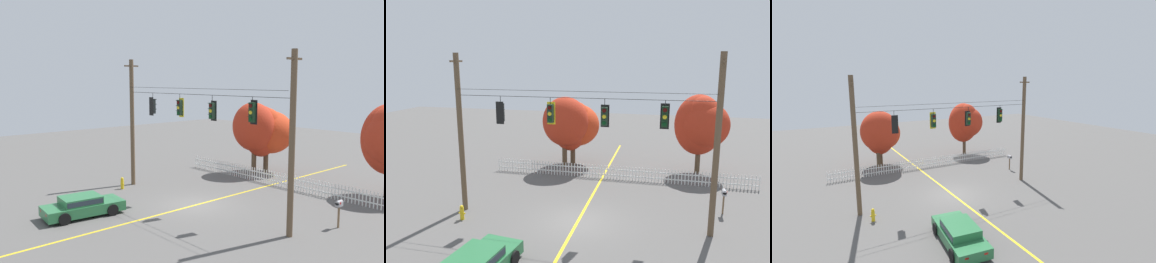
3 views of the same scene
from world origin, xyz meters
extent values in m
plane|color=#565451|center=(0.00, 0.00, 0.00)|extent=(80.00, 80.00, 0.00)
cube|color=gold|center=(0.00, 0.00, 0.00)|extent=(0.16, 36.00, 0.01)
cylinder|color=brown|center=(-6.73, 0.00, 4.45)|extent=(0.29, 0.29, 8.89)
cylinder|color=brown|center=(6.73, 0.00, 4.45)|extent=(0.29, 0.29, 8.89)
cube|color=brown|center=(-6.73, 0.00, 8.44)|extent=(0.10, 1.10, 0.10)
cube|color=brown|center=(6.73, 0.00, 8.44)|extent=(0.10, 1.10, 0.10)
cylinder|color=black|center=(0.00, 0.00, 6.64)|extent=(13.26, 0.02, 0.02)
cylinder|color=black|center=(0.00, -0.25, 6.99)|extent=(13.26, 0.02, 0.02)
cylinder|color=black|center=(-4.24, 0.00, 6.44)|extent=(0.03, 0.03, 0.40)
cube|color=black|center=(-4.24, -0.13, 5.75)|extent=(0.43, 0.02, 1.20)
cube|color=black|center=(-4.24, 0.00, 5.75)|extent=(0.30, 0.24, 0.97)
cylinder|color=#410706|center=(-4.24, 0.14, 6.08)|extent=(0.20, 0.03, 0.20)
cube|color=black|center=(-4.24, 0.18, 6.19)|extent=(0.22, 0.12, 0.06)
cylinder|color=yellow|center=(-4.24, 0.14, 5.75)|extent=(0.20, 0.03, 0.20)
cube|color=black|center=(-4.24, 0.18, 5.87)|extent=(0.22, 0.12, 0.06)
cylinder|color=#073513|center=(-4.24, 0.14, 5.43)|extent=(0.20, 0.03, 0.20)
cube|color=black|center=(-4.24, 0.18, 5.55)|extent=(0.22, 0.12, 0.06)
cylinder|color=black|center=(-1.46, 0.00, 6.45)|extent=(0.03, 0.03, 0.36)
cube|color=yellow|center=(-1.46, 0.13, 5.80)|extent=(0.43, 0.02, 1.17)
cube|color=#1E3323|center=(-1.46, 0.00, 5.80)|extent=(0.30, 0.24, 0.94)
cylinder|color=#410706|center=(-1.46, -0.14, 6.11)|extent=(0.20, 0.03, 0.20)
cube|color=#1E3323|center=(-1.46, -0.18, 6.23)|extent=(0.22, 0.12, 0.06)
cylinder|color=yellow|center=(-1.46, -0.14, 5.80)|extent=(0.20, 0.03, 0.20)
cube|color=#1E3323|center=(-1.46, -0.18, 5.91)|extent=(0.22, 0.12, 0.06)
cylinder|color=#073513|center=(-1.46, -0.14, 5.48)|extent=(0.20, 0.03, 0.20)
cube|color=#1E3323|center=(-1.46, -0.18, 5.60)|extent=(0.22, 0.12, 0.06)
cylinder|color=black|center=(1.37, 0.00, 6.42)|extent=(0.03, 0.03, 0.42)
cube|color=black|center=(1.37, 0.13, 5.76)|extent=(0.43, 0.02, 1.14)
cube|color=#1E3323|center=(1.37, 0.00, 5.76)|extent=(0.30, 0.24, 0.92)
cylinder|color=#410706|center=(1.37, -0.14, 6.06)|extent=(0.20, 0.03, 0.20)
cube|color=#1E3323|center=(1.37, -0.18, 6.18)|extent=(0.22, 0.12, 0.06)
cylinder|color=yellow|center=(1.37, -0.14, 5.76)|extent=(0.20, 0.03, 0.20)
cube|color=#1E3323|center=(1.37, -0.18, 5.87)|extent=(0.22, 0.12, 0.06)
cylinder|color=#073513|center=(1.37, -0.14, 5.45)|extent=(0.20, 0.03, 0.20)
cube|color=#1E3323|center=(1.37, -0.18, 5.57)|extent=(0.22, 0.12, 0.06)
cylinder|color=black|center=(4.28, 0.00, 6.49)|extent=(0.03, 0.03, 0.29)
cube|color=black|center=(4.28, 0.13, 5.84)|extent=(0.43, 0.02, 1.25)
cube|color=black|center=(4.28, 0.00, 5.84)|extent=(0.30, 0.24, 1.01)
cylinder|color=#410706|center=(4.28, -0.14, 6.18)|extent=(0.20, 0.03, 0.20)
cube|color=black|center=(4.28, -0.18, 6.30)|extent=(0.22, 0.12, 0.06)
cylinder|color=yellow|center=(4.28, -0.14, 5.84)|extent=(0.20, 0.03, 0.20)
cube|color=black|center=(4.28, -0.18, 5.96)|extent=(0.22, 0.12, 0.06)
cylinder|color=#073513|center=(4.28, -0.14, 5.51)|extent=(0.20, 0.03, 0.20)
cube|color=black|center=(4.28, -0.18, 5.62)|extent=(0.22, 0.12, 0.06)
cube|color=white|center=(-8.14, 7.34, 0.50)|extent=(0.06, 0.04, 1.01)
cube|color=white|center=(-7.91, 7.34, 0.50)|extent=(0.06, 0.04, 1.01)
cube|color=white|center=(-7.68, 7.34, 0.50)|extent=(0.06, 0.04, 1.01)
cube|color=white|center=(-7.46, 7.34, 0.50)|extent=(0.06, 0.04, 1.01)
cube|color=white|center=(-7.23, 7.34, 0.50)|extent=(0.06, 0.04, 1.01)
cube|color=white|center=(-7.01, 7.34, 0.50)|extent=(0.06, 0.04, 1.01)
cube|color=white|center=(-6.78, 7.34, 0.50)|extent=(0.06, 0.04, 1.01)
cube|color=white|center=(-6.56, 7.34, 0.50)|extent=(0.06, 0.04, 1.01)
cube|color=white|center=(-6.33, 7.34, 0.50)|extent=(0.06, 0.04, 1.01)
cube|color=white|center=(-6.11, 7.34, 0.50)|extent=(0.06, 0.04, 1.01)
cube|color=white|center=(-5.88, 7.34, 0.50)|extent=(0.06, 0.04, 1.01)
cube|color=white|center=(-5.66, 7.34, 0.50)|extent=(0.06, 0.04, 1.01)
cube|color=white|center=(-5.43, 7.34, 0.50)|extent=(0.06, 0.04, 1.01)
cube|color=white|center=(-5.21, 7.34, 0.50)|extent=(0.06, 0.04, 1.01)
cube|color=white|center=(-4.98, 7.34, 0.50)|extent=(0.06, 0.04, 1.01)
cube|color=white|center=(-4.76, 7.34, 0.50)|extent=(0.06, 0.04, 1.01)
cube|color=white|center=(-4.53, 7.34, 0.50)|extent=(0.06, 0.04, 1.01)
cube|color=white|center=(-4.31, 7.34, 0.50)|extent=(0.06, 0.04, 1.01)
cube|color=white|center=(-4.08, 7.34, 0.50)|extent=(0.06, 0.04, 1.01)
cube|color=white|center=(-3.86, 7.34, 0.50)|extent=(0.06, 0.04, 1.01)
cube|color=white|center=(-3.63, 7.34, 0.50)|extent=(0.06, 0.04, 1.01)
cube|color=white|center=(-3.41, 7.34, 0.50)|extent=(0.06, 0.04, 1.01)
cube|color=white|center=(-3.18, 7.34, 0.50)|extent=(0.06, 0.04, 1.01)
cube|color=white|center=(-2.96, 7.34, 0.50)|extent=(0.06, 0.04, 1.01)
cube|color=white|center=(-2.73, 7.34, 0.50)|extent=(0.06, 0.04, 1.01)
cube|color=white|center=(-2.50, 7.34, 0.50)|extent=(0.06, 0.04, 1.01)
cube|color=white|center=(-2.28, 7.34, 0.50)|extent=(0.06, 0.04, 1.01)
cube|color=white|center=(-2.05, 7.34, 0.50)|extent=(0.06, 0.04, 1.01)
cube|color=white|center=(-1.83, 7.34, 0.50)|extent=(0.06, 0.04, 1.01)
cube|color=white|center=(-1.60, 7.34, 0.50)|extent=(0.06, 0.04, 1.01)
cube|color=white|center=(-1.38, 7.34, 0.50)|extent=(0.06, 0.04, 1.01)
cube|color=white|center=(-1.15, 7.34, 0.50)|extent=(0.06, 0.04, 1.01)
cube|color=white|center=(-0.93, 7.34, 0.50)|extent=(0.06, 0.04, 1.01)
cube|color=white|center=(-0.70, 7.34, 0.50)|extent=(0.06, 0.04, 1.01)
cube|color=white|center=(-0.48, 7.34, 0.50)|extent=(0.06, 0.04, 1.01)
cube|color=white|center=(-0.25, 7.34, 0.50)|extent=(0.06, 0.04, 1.01)
cube|color=white|center=(-0.03, 7.34, 0.50)|extent=(0.06, 0.04, 1.01)
cube|color=white|center=(0.20, 7.34, 0.50)|extent=(0.06, 0.04, 1.01)
cube|color=white|center=(0.42, 7.34, 0.50)|extent=(0.06, 0.04, 1.01)
cube|color=white|center=(0.65, 7.34, 0.50)|extent=(0.06, 0.04, 1.01)
cube|color=white|center=(0.87, 7.34, 0.50)|extent=(0.06, 0.04, 1.01)
cube|color=white|center=(1.10, 7.34, 0.50)|extent=(0.06, 0.04, 1.01)
cube|color=white|center=(1.32, 7.34, 0.50)|extent=(0.06, 0.04, 1.01)
cube|color=white|center=(1.55, 7.34, 0.50)|extent=(0.06, 0.04, 1.01)
cube|color=white|center=(1.77, 7.34, 0.50)|extent=(0.06, 0.04, 1.01)
cube|color=white|center=(2.00, 7.34, 0.50)|extent=(0.06, 0.04, 1.01)
cube|color=white|center=(2.22, 7.34, 0.50)|extent=(0.06, 0.04, 1.01)
cube|color=white|center=(2.45, 7.34, 0.50)|extent=(0.06, 0.04, 1.01)
cube|color=white|center=(2.68, 7.34, 0.50)|extent=(0.06, 0.04, 1.01)
cube|color=white|center=(2.90, 7.34, 0.50)|extent=(0.06, 0.04, 1.01)
cube|color=white|center=(3.13, 7.34, 0.50)|extent=(0.06, 0.04, 1.01)
cube|color=white|center=(3.35, 7.34, 0.50)|extent=(0.06, 0.04, 1.01)
cube|color=white|center=(3.58, 7.34, 0.50)|extent=(0.06, 0.04, 1.01)
cube|color=white|center=(3.80, 7.34, 0.50)|extent=(0.06, 0.04, 1.01)
cube|color=white|center=(4.03, 7.34, 0.50)|extent=(0.06, 0.04, 1.01)
cube|color=white|center=(4.25, 7.34, 0.50)|extent=(0.06, 0.04, 1.01)
cube|color=white|center=(4.48, 7.34, 0.50)|extent=(0.06, 0.04, 1.01)
cube|color=white|center=(4.70, 7.34, 0.50)|extent=(0.06, 0.04, 1.01)
cube|color=white|center=(4.93, 7.34, 0.50)|extent=(0.06, 0.04, 1.01)
cube|color=white|center=(5.15, 7.34, 0.50)|extent=(0.06, 0.04, 1.01)
cube|color=white|center=(5.38, 7.34, 0.50)|extent=(0.06, 0.04, 1.01)
cube|color=white|center=(5.60, 7.34, 0.50)|extent=(0.06, 0.04, 1.01)
cube|color=white|center=(5.83, 7.34, 0.50)|extent=(0.06, 0.04, 1.01)
cube|color=white|center=(6.05, 7.34, 0.50)|extent=(0.06, 0.04, 1.01)
cube|color=white|center=(6.28, 7.34, 0.50)|extent=(0.06, 0.04, 1.01)
cube|color=white|center=(6.50, 7.34, 0.50)|extent=(0.06, 0.04, 1.01)
cube|color=white|center=(6.73, 7.34, 0.50)|extent=(0.06, 0.04, 1.01)
cube|color=white|center=(6.95, 7.34, 0.50)|extent=(0.06, 0.04, 1.01)
cube|color=white|center=(7.18, 7.34, 0.50)|extent=(0.06, 0.04, 1.01)
cube|color=white|center=(7.40, 7.34, 0.50)|extent=(0.06, 0.04, 1.01)
cube|color=white|center=(7.63, 7.34, 0.50)|extent=(0.06, 0.04, 1.01)
cube|color=white|center=(7.86, 7.34, 0.50)|extent=(0.06, 0.04, 1.01)
cube|color=white|center=(1.21, 7.37, 0.30)|extent=(18.69, 0.03, 0.08)
cube|color=white|center=(1.21, 7.37, 0.73)|extent=(18.69, 0.03, 0.08)
cylinder|color=brown|center=(-3.40, 9.38, 1.09)|extent=(0.39, 0.39, 2.18)
ellipsoid|color=#B22D19|center=(-3.07, 9.81, 3.40)|extent=(2.91, 2.82, 4.13)
ellipsoid|color=#B22D19|center=(-3.22, 9.05, 3.80)|extent=(3.60, 2.94, 3.86)
cylinder|color=brown|center=(-2.98, 10.38, 1.18)|extent=(0.40, 0.40, 2.35)
ellipsoid|color=red|center=(-2.76, 10.57, 3.29)|extent=(3.81, 3.69, 3.45)
ellipsoid|color=red|center=(-2.77, 10.11, 3.69)|extent=(2.75, 2.31, 3.19)
cube|color=#286B3D|center=(-2.64, -5.99, 0.45)|extent=(2.27, 4.51, 0.55)
cube|color=#286B3D|center=(-2.66, -6.14, 0.94)|extent=(1.81, 2.24, 0.42)
cube|color=#232D38|center=(-2.66, -6.14, 0.94)|extent=(1.83, 2.16, 0.27)
cylinder|color=black|center=(-3.39, -4.55, 0.32)|extent=(0.25, 0.66, 0.64)
cylinder|color=black|center=(-1.60, -4.75, 0.32)|extent=(0.25, 0.66, 0.64)
cylinder|color=black|center=(-3.69, -7.23, 0.32)|extent=(0.25, 0.66, 0.64)
cylinder|color=black|center=(-1.90, -7.42, 0.32)|extent=(0.25, 0.66, 0.64)
cube|color=white|center=(-2.90, -3.80, 0.55)|extent=(0.20, 0.06, 0.10)
cube|color=white|center=(-1.92, -3.91, 0.55)|extent=(0.20, 0.06, 0.10)
cube|color=red|center=(-3.37, -8.07, 0.55)|extent=(0.20, 0.06, 0.10)
cube|color=red|center=(-2.39, -8.18, 0.55)|extent=(0.20, 0.06, 0.10)
cylinder|color=gold|center=(-6.15, -1.29, 0.33)|extent=(0.22, 0.22, 0.66)
sphere|color=gold|center=(-6.15, -1.29, 0.72)|extent=(0.20, 0.20, 0.20)
cylinder|color=gold|center=(-6.30, -1.29, 0.36)|extent=(0.08, 0.08, 0.08)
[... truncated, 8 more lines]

